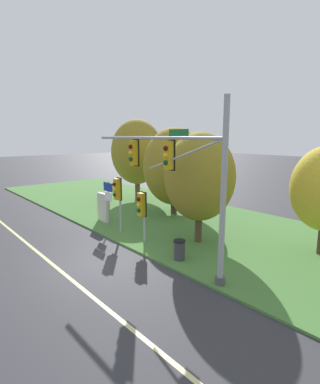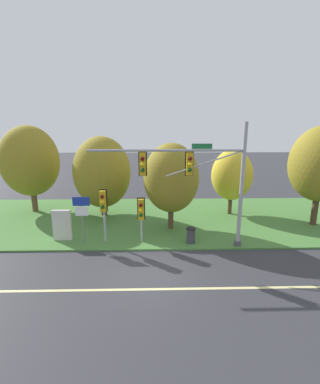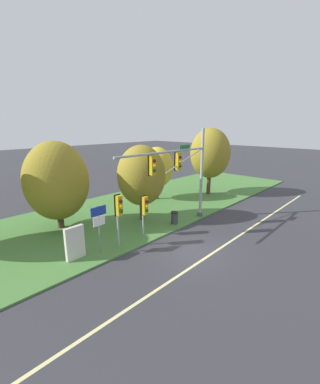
{
  "view_description": "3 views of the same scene",
  "coord_description": "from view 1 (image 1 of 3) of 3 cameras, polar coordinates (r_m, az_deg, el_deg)",
  "views": [
    {
      "loc": [
        11.69,
        -5.86,
        5.72
      ],
      "look_at": [
        0.28,
        4.06,
        2.88
      ],
      "focal_mm": 28.0,
      "sensor_mm": 36.0,
      "label": 1
    },
    {
      "loc": [
        0.25,
        -10.99,
        6.52
      ],
      "look_at": [
        0.61,
        4.12,
        3.06
      ],
      "focal_mm": 24.0,
      "sensor_mm": 36.0,
      "label": 2
    },
    {
      "loc": [
        -11.66,
        -8.31,
        7.34
      ],
      "look_at": [
        1.48,
        3.96,
        2.65
      ],
      "focal_mm": 24.0,
      "sensor_mm": 36.0,
      "label": 3
    }
  ],
  "objects": [
    {
      "name": "trash_bin",
      "position": [
        14.04,
        3.71,
        -10.91
      ],
      "size": [
        0.56,
        0.56,
        0.93
      ],
      "color": "#38383D",
      "rests_on": "grass_verge"
    },
    {
      "name": "tree_nearest_road",
      "position": [
        26.87,
        -4.39,
        7.59
      ],
      "size": [
        4.57,
        4.57,
        7.08
      ],
      "color": "brown",
      "rests_on": "grass_verge"
    },
    {
      "name": "pedestrian_signal_near_kerb",
      "position": [
        17.43,
        -8.08,
        -0.14
      ],
      "size": [
        0.46,
        0.55,
        3.28
      ],
      "color": "#9EA0A5",
      "rests_on": "grass_verge"
    },
    {
      "name": "route_sign_post",
      "position": [
        18.7,
        -9.79,
        -0.84
      ],
      "size": [
        1.0,
        0.08,
        2.87
      ],
      "color": "slate",
      "rests_on": "grass_verge"
    },
    {
      "name": "traffic_signal_mast",
      "position": [
        12.59,
        3.37,
        4.33
      ],
      "size": [
        8.65,
        0.49,
        7.04
      ],
      "color": "#9EA0A5",
      "rests_on": "grass_verge"
    },
    {
      "name": "pedestrian_signal_further_along",
      "position": [
        15.81,
        -3.49,
        -2.84
      ],
      "size": [
        0.46,
        0.55,
        2.75
      ],
      "color": "#9EA0A5",
      "rests_on": "grass_verge"
    },
    {
      "name": "lane_stripe",
      "position": [
        13.82,
        -18.08,
        -14.35
      ],
      "size": [
        36.0,
        0.16,
        0.01
      ],
      "primitive_type": "cube",
      "color": "beige",
      "rests_on": "ground"
    },
    {
      "name": "info_kiosk",
      "position": [
        20.26,
        -10.77,
        -2.91
      ],
      "size": [
        1.1,
        0.24,
        1.9
      ],
      "color": "beige",
      "rests_on": "grass_verge"
    },
    {
      "name": "tree_left_of_mast",
      "position": [
        21.52,
        2.7,
        4.85
      ],
      "size": [
        4.43,
        4.43,
        6.24
      ],
      "color": "#423021",
      "rests_on": "grass_verge"
    },
    {
      "name": "ground_plane",
      "position": [
        14.27,
        -13.53,
        -13.31
      ],
      "size": [
        160.0,
        160.0,
        0.0
      ],
      "primitive_type": "plane",
      "color": "#333338"
    },
    {
      "name": "tree_behind_signpost",
      "position": [
        15.72,
        7.56,
        2.84
      ],
      "size": [
        3.7,
        3.7,
        5.84
      ],
      "color": "#4C3823",
      "rests_on": "grass_verge"
    },
    {
      "name": "grass_verge",
      "position": [
        19.18,
        8.98,
        -6.7
      ],
      "size": [
        48.0,
        11.5,
        0.1
      ],
      "primitive_type": "cube",
      "color": "#477A38",
      "rests_on": "ground"
    }
  ]
}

